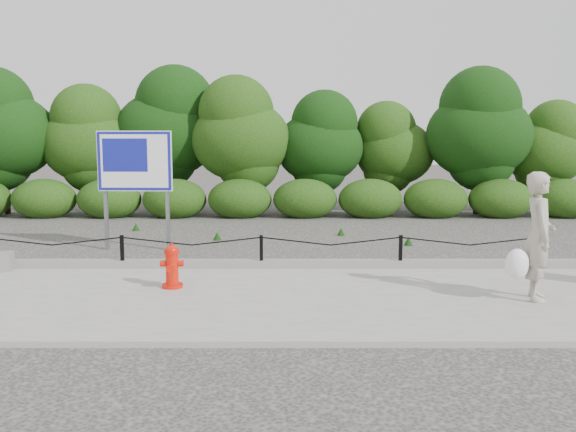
% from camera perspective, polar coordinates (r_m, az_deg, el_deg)
% --- Properties ---
extents(ground, '(90.00, 90.00, 0.00)m').
position_cam_1_polar(ground, '(11.03, -2.50, -5.29)').
color(ground, '#2D2B28').
rests_on(ground, ground).
extents(sidewalk, '(14.00, 4.00, 0.08)m').
position_cam_1_polar(sidewalk, '(9.08, -3.05, -7.79)').
color(sidewalk, gray).
rests_on(sidewalk, ground).
extents(curb, '(14.00, 0.22, 0.14)m').
position_cam_1_polar(curb, '(11.05, -2.49, -4.48)').
color(curb, slate).
rests_on(curb, sidewalk).
extents(chain_barrier, '(10.06, 0.06, 0.60)m').
position_cam_1_polar(chain_barrier, '(10.94, -2.51, -2.96)').
color(chain_barrier, black).
rests_on(chain_barrier, sidewalk).
extents(treeline, '(20.28, 3.73, 4.64)m').
position_cam_1_polar(treeline, '(19.70, -3.23, 7.65)').
color(treeline, black).
rests_on(treeline, ground).
extents(fire_hydrant, '(0.37, 0.38, 0.70)m').
position_cam_1_polar(fire_hydrant, '(9.69, -10.81, -4.67)').
color(fire_hydrant, red).
rests_on(fire_hydrant, sidewalk).
extents(pedestrian, '(0.81, 0.76, 1.85)m').
position_cam_1_polar(pedestrian, '(9.42, 22.29, -1.92)').
color(pedestrian, '#A69E8E').
rests_on(pedestrian, sidewalk).
extents(advertising_sign, '(1.60, 0.18, 2.56)m').
position_cam_1_polar(advertising_sign, '(13.41, -14.16, 4.52)').
color(advertising_sign, slate).
rests_on(advertising_sign, ground).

